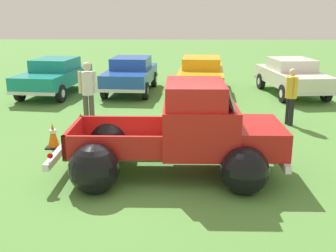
{
  "coord_description": "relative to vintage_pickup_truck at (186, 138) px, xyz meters",
  "views": [
    {
      "loc": [
        0.09,
        -7.89,
        3.28
      ],
      "look_at": [
        0.0,
        0.93,
        0.75
      ],
      "focal_mm": 43.17,
      "sensor_mm": 36.0,
      "label": 1
    }
  ],
  "objects": [
    {
      "name": "spectator_2",
      "position": [
        -2.76,
        3.68,
        0.31
      ],
      "size": [
        0.54,
        0.37,
        1.85
      ],
      "rotation": [
        0.0,
        0.0,
        4.82
      ],
      "color": "#4C4742",
      "rests_on": "ground"
    },
    {
      "name": "lane_cone_0",
      "position": [
        -3.23,
        1.57,
        -0.45
      ],
      "size": [
        0.36,
        0.36,
        0.63
      ],
      "color": "black",
      "rests_on": "ground"
    },
    {
      "name": "lane_cone_1",
      "position": [
        -2.77,
        2.62,
        -0.45
      ],
      "size": [
        0.36,
        0.36,
        0.63
      ],
      "color": "black",
      "rests_on": "ground"
    },
    {
      "name": "show_car_2",
      "position": [
        0.9,
        8.69,
        0.03
      ],
      "size": [
        2.21,
        4.67,
        1.43
      ],
      "rotation": [
        0.0,
        0.0,
        -1.66
      ],
      "color": "black",
      "rests_on": "ground"
    },
    {
      "name": "show_car_3",
      "position": [
        4.48,
        8.2,
        0.02
      ],
      "size": [
        2.22,
        4.41,
        1.43
      ],
      "rotation": [
        0.0,
        0.0,
        -1.47
      ],
      "color": "black",
      "rests_on": "ground"
    },
    {
      "name": "show_car_1",
      "position": [
        -2.0,
        8.64,
        0.02
      ],
      "size": [
        2.09,
        4.27,
        1.43
      ],
      "rotation": [
        0.0,
        0.0,
        -1.65
      ],
      "color": "black",
      "rests_on": "ground"
    },
    {
      "name": "ground_plane",
      "position": [
        -0.39,
        0.0,
        -0.76
      ],
      "size": [
        80.0,
        80.0,
        0.0
      ],
      "primitive_type": "plane",
      "color": "#548C3D"
    },
    {
      "name": "spectator_1",
      "position": [
        3.18,
        3.72,
        0.19
      ],
      "size": [
        0.41,
        0.54,
        1.67
      ],
      "rotation": [
        0.0,
        0.0,
        3.38
      ],
      "color": "black",
      "rests_on": "ground"
    },
    {
      "name": "vintage_pickup_truck",
      "position": [
        0.0,
        0.0,
        0.0
      ],
      "size": [
        4.65,
        2.81,
        1.96
      ],
      "rotation": [
        0.0,
        0.0,
        -0.01
      ],
      "color": "black",
      "rests_on": "ground"
    },
    {
      "name": "show_car_0",
      "position": [
        -5.02,
        8.19,
        0.02
      ],
      "size": [
        2.33,
        4.52,
        1.43
      ],
      "rotation": [
        0.0,
        0.0,
        -1.7
      ],
      "color": "black",
      "rests_on": "ground"
    }
  ]
}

